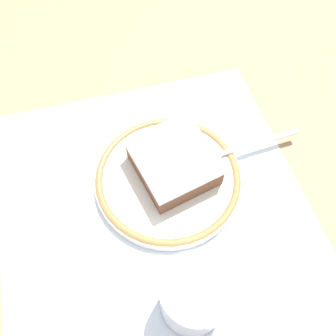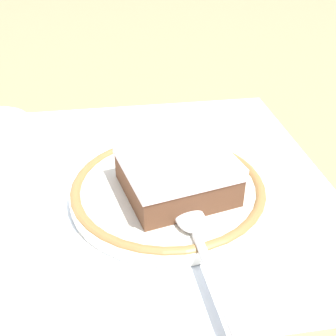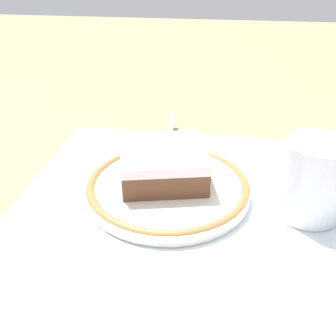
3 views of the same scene
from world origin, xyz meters
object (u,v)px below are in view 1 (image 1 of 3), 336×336
Objects in this scene: cake_slice at (174,162)px; cup at (193,297)px; napkin at (261,254)px; spoon at (228,152)px; plate at (168,178)px.

cake_slice is 0.16m from cup.
napkin is at bearing 28.19° from cake_slice.
napkin is at bearing 107.84° from cup.
plate is at bearing -81.90° from spoon.
plate is 0.14m from napkin.
plate reaches higher than napkin.
cup reaches higher than plate.
cake_slice is at bearing -151.81° from napkin.
plate is 0.03m from cake_slice.
cup is 0.10m from napkin.
spoon is at bearing 177.37° from napkin.
napkin is at bearing 32.66° from plate.
cake_slice reaches higher than spoon.
spoon is at bearing 148.57° from cup.
cake_slice reaches higher than napkin.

